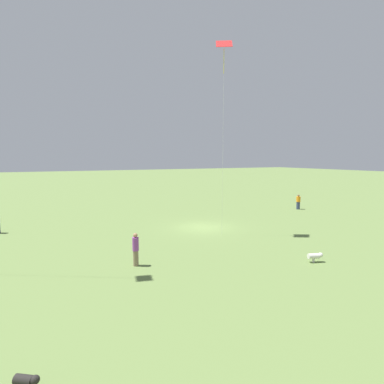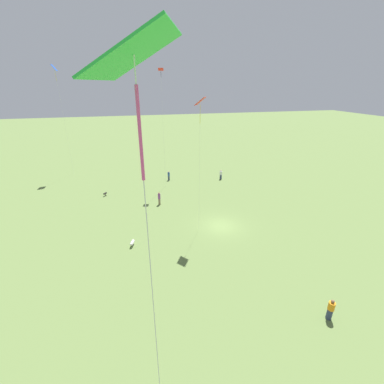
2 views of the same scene
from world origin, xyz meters
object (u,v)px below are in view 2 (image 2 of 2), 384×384
object	(u,v)px
kite_4	(200,106)
dog_1	(132,243)
person_0	(159,198)
kite_2	(161,80)
dog_0	(105,194)
person_1	(221,175)
kite_1	(141,146)
person_4	(331,310)
kite_3	(55,72)
person_2	(169,176)

from	to	relation	value
kite_4	dog_1	distance (m)	15.31
person_0	kite_4	world-z (taller)	kite_4
person_0	kite_2	bearing A→B (deg)	56.33
dog_0	dog_1	size ratio (longest dim) A/B	0.71
person_1	kite_1	world-z (taller)	kite_1
dog_0	person_4	bearing A→B (deg)	157.35
dog_1	kite_2	bearing A→B (deg)	-91.70
kite_4	person_4	bearing A→B (deg)	97.40
kite_3	dog_0	size ratio (longest dim) A/B	29.34
person_1	person_2	bearing A→B (deg)	-99.14
person_0	kite_3	xyz separation A→B (m)	(17.38, 13.84, 16.37)
kite_3	kite_4	world-z (taller)	kite_3
person_0	dog_1	size ratio (longest dim) A/B	2.07
kite_2	kite_1	bearing A→B (deg)	138.74
person_2	dog_0	bearing A→B (deg)	103.90
person_2	kite_3	world-z (taller)	kite_3
person_2	kite_4	bearing A→B (deg)	173.18
dog_0	kite_3	bearing A→B (deg)	-27.85
person_0	kite_4	distance (m)	15.29
person_4	dog_1	distance (m)	18.34
person_1	person_4	bearing A→B (deg)	-3.36
person_1	dog_0	world-z (taller)	person_1
dog_1	person_0	bearing A→B (deg)	-94.80
kite_2	person_0	bearing A→B (deg)	131.01
dog_1	kite_3	bearing A→B (deg)	-50.97
person_1	person_4	world-z (taller)	person_4
person_4	dog_1	size ratio (longest dim) A/B	1.93
kite_1	kite_3	bearing A→B (deg)	-102.62
person_4	kite_1	bearing A→B (deg)	8.48
person_4	kite_2	world-z (taller)	kite_2
person_0	kite_1	distance (m)	33.09
person_4	kite_1	world-z (taller)	kite_1
kite_4	person_1	bearing A→B (deg)	-133.22
person_0	person_1	distance (m)	14.12
kite_2	dog_0	size ratio (longest dim) A/B	27.97
person_1	person_4	distance (m)	29.63
kite_2	person_2	bearing A→B (deg)	-52.49
kite_4	dog_1	bearing A→B (deg)	-4.23
kite_2	dog_1	size ratio (longest dim) A/B	19.90
person_1	kite_3	bearing A→B (deg)	-109.08
person_0	kite_1	size ratio (longest dim) A/B	0.11
kite_4	dog_0	world-z (taller)	kite_4
person_0	person_2	distance (m)	9.82
kite_2	dog_0	bearing A→B (deg)	66.61
kite_3	dog_0	world-z (taller)	kite_3
person_0	kite_1	xyz separation A→B (m)	(-29.78, 3.38, 14.02)
kite_1	kite_4	distance (m)	23.06
person_1	kite_4	xyz separation A→B (m)	(-15.50, 8.33, 12.75)
person_0	person_4	distance (m)	23.73
person_1	dog_0	size ratio (longest dim) A/B	2.71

